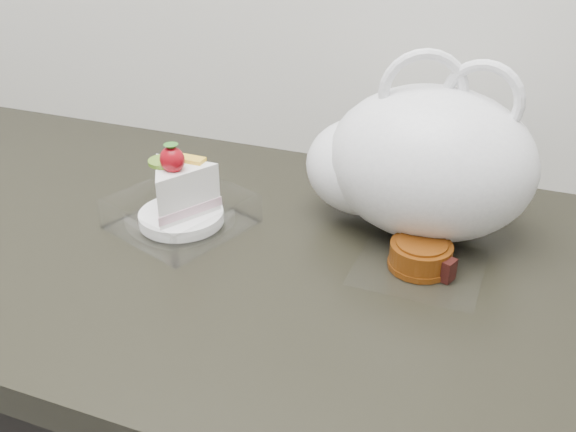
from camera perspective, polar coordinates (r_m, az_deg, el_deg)
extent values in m
cube|color=black|center=(0.89, -9.39, -2.41)|extent=(2.04, 0.64, 0.04)
cube|color=white|center=(0.89, -9.41, -0.64)|extent=(0.20, 0.20, 0.00)
cylinder|color=white|center=(0.89, -9.46, -0.08)|extent=(0.11, 0.11, 0.02)
ellipsoid|color=#A90B1C|center=(0.84, -10.25, 4.96)|extent=(0.03, 0.03, 0.04)
cone|color=#2D7223|center=(0.83, -10.35, 6.01)|extent=(0.02, 0.02, 0.01)
cylinder|color=olive|center=(0.86, -10.96, 4.77)|extent=(0.04, 0.04, 0.01)
cube|color=yellow|center=(0.87, -9.06, 5.07)|extent=(0.05, 0.02, 0.01)
cube|color=white|center=(0.81, 11.58, -4.46)|extent=(0.15, 0.15, 0.00)
cylinder|color=#68310C|center=(0.80, 11.70, -3.46)|extent=(0.09, 0.09, 0.03)
cylinder|color=#68310C|center=(0.80, 11.61, -4.20)|extent=(0.09, 0.09, 0.01)
cylinder|color=#68310C|center=(0.79, 11.82, -2.38)|extent=(0.07, 0.07, 0.00)
cube|color=black|center=(0.78, 13.79, -4.60)|extent=(0.03, 0.03, 0.03)
ellipsoid|color=white|center=(0.84, 12.50, 4.60)|extent=(0.29, 0.24, 0.20)
ellipsoid|color=white|center=(0.87, 6.71, 4.40)|extent=(0.17, 0.16, 0.13)
torus|color=white|center=(0.81, 11.94, 10.65)|extent=(0.11, 0.05, 0.11)
torus|color=white|center=(0.81, 16.86, 9.76)|extent=(0.10, 0.02, 0.10)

